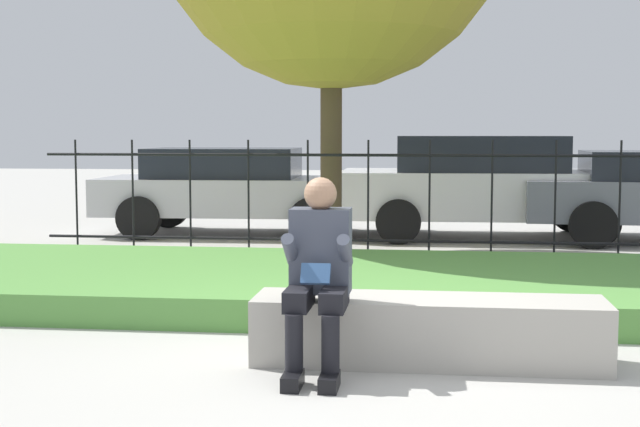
% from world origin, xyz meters
% --- Properties ---
extents(ground_plane, '(60.00, 60.00, 0.00)m').
position_xyz_m(ground_plane, '(0.00, 0.00, 0.00)').
color(ground_plane, '#B2AFA8').
extents(stone_bench, '(2.30, 0.56, 0.43)m').
position_xyz_m(stone_bench, '(0.35, 0.00, 0.19)').
color(stone_bench, '#ADA89E').
rests_on(stone_bench, ground_plane).
extents(person_seated_reader, '(0.42, 0.73, 1.23)m').
position_xyz_m(person_seated_reader, '(-0.33, -0.31, 0.67)').
color(person_seated_reader, black).
rests_on(person_seated_reader, ground_plane).
extents(grass_berm, '(10.31, 3.04, 0.26)m').
position_xyz_m(grass_berm, '(0.00, 2.22, 0.13)').
color(grass_berm, '#569342').
rests_on(grass_berm, ground_plane).
extents(iron_fence, '(8.31, 0.03, 1.43)m').
position_xyz_m(iron_fence, '(-0.00, 4.29, 0.75)').
color(iron_fence, black).
rests_on(iron_fence, ground_plane).
extents(car_parked_left, '(4.02, 1.99, 1.28)m').
position_xyz_m(car_parked_left, '(-2.59, 7.21, 0.69)').
color(car_parked_left, '#B7B7BC').
rests_on(car_parked_left, ground_plane).
extents(car_parked_center, '(4.31, 2.07, 1.47)m').
position_xyz_m(car_parked_center, '(1.17, 7.21, 0.77)').
color(car_parked_center, silver).
rests_on(car_parked_center, ground_plane).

